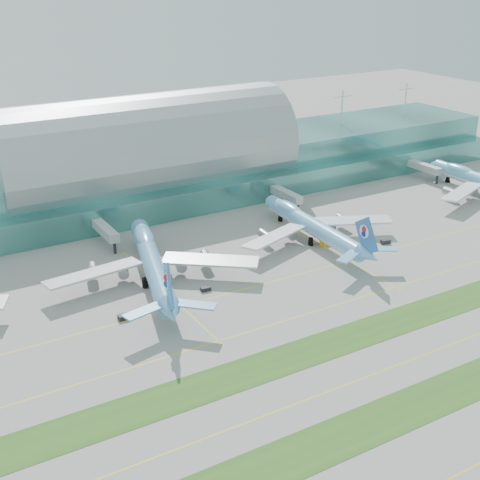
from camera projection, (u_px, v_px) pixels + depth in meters
ground at (349, 343)px, 171.55m from camera, size 700.00×700.00×0.00m
terminal at (146, 167)px, 268.26m from camera, size 340.00×69.10×36.00m
grass_strip_near at (430, 399)px, 149.32m from camera, size 420.00×12.00×0.08m
grass_strip_far at (344, 339)px, 173.12m from camera, size 420.00×12.00×0.08m
taxiline_b at (387, 369)px, 160.44m from camera, size 420.00×0.35×0.01m
taxiline_c at (308, 314)px, 185.83m from camera, size 420.00×0.35×0.01m
taxiline_d at (265, 283)px, 203.28m from camera, size 420.00×0.35×0.01m
airliner_b at (152, 261)px, 203.09m from camera, size 63.18×73.10×20.49m
airliner_c at (312, 225)px, 233.01m from camera, size 60.33×68.56×18.87m
gse_c at (124, 317)px, 182.70m from camera, size 3.26×2.05×1.43m
gse_d at (206, 289)px, 198.60m from camera, size 3.11×1.90×1.24m
gse_e at (325, 243)px, 230.26m from camera, size 3.49×2.49×1.62m
gse_f at (386, 242)px, 231.87m from camera, size 3.64×2.36×1.48m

